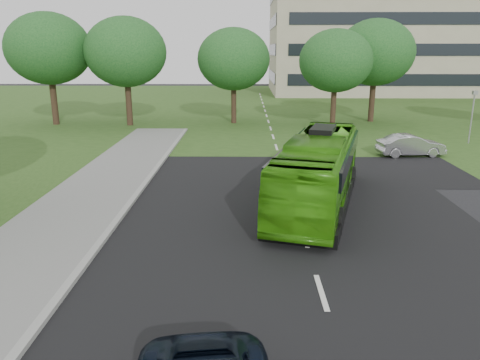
{
  "coord_description": "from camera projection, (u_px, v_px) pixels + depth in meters",
  "views": [
    {
      "loc": [
        -2.1,
        -13.64,
        6.47
      ],
      "look_at": [
        -2.33,
        3.84,
        1.6
      ],
      "focal_mm": 35.0,
      "sensor_mm": 36.0,
      "label": 1
    }
  ],
  "objects": [
    {
      "name": "tree_park_d",
      "position": [
        376.0,
        53.0,
        42.17
      ],
      "size": [
        6.97,
        6.97,
        9.22
      ],
      "color": "black",
      "rests_on": "ground"
    },
    {
      "name": "tree_park_b",
      "position": [
        234.0,
        59.0,
        41.34
      ],
      "size": [
        6.42,
        6.42,
        8.42
      ],
      "color": "black",
      "rests_on": "ground"
    },
    {
      "name": "camera_pole",
      "position": [
        473.0,
        110.0,
        32.87
      ],
      "size": [
        0.38,
        0.35,
        3.73
      ],
      "rotation": [
        0.0,
        0.0,
        -0.33
      ],
      "color": "gray",
      "rests_on": "ground"
    },
    {
      "name": "tree_park_a",
      "position": [
        126.0,
        52.0,
        39.97
      ],
      "size": [
        6.98,
        6.98,
        9.27
      ],
      "color": "black",
      "rests_on": "ground"
    },
    {
      "name": "tree_park_c",
      "position": [
        336.0,
        61.0,
        39.37
      ],
      "size": [
        6.19,
        6.19,
        8.23
      ],
      "color": "black",
      "rests_on": "ground"
    },
    {
      "name": "office_building",
      "position": [
        405.0,
        9.0,
        70.9
      ],
      "size": [
        40.1,
        20.1,
        25.0
      ],
      "color": "tan",
      "rests_on": "ground"
    },
    {
      "name": "bus",
      "position": [
        318.0,
        170.0,
        20.02
      ],
      "size": [
        5.42,
        11.02,
        2.99
      ],
      "primitive_type": "imported",
      "rotation": [
        0.0,
        0.0,
        -0.28
      ],
      "color": "#389110",
      "rests_on": "ground"
    },
    {
      "name": "street_surfaces",
      "position": [
        268.0,
        135.0,
        36.76
      ],
      "size": [
        120.0,
        120.0,
        0.15
      ],
      "color": "black",
      "rests_on": "ground"
    },
    {
      "name": "sedan",
      "position": [
        411.0,
        145.0,
        29.44
      ],
      "size": [
        4.24,
        1.86,
        1.36
      ],
      "primitive_type": "imported",
      "rotation": [
        0.0,
        0.0,
        1.68
      ],
      "color": "#A9A8AD",
      "rests_on": "ground"
    },
    {
      "name": "ground",
      "position": [
        312.0,
        261.0,
        14.85
      ],
      "size": [
        160.0,
        160.0,
        0.0
      ],
      "primitive_type": "plane",
      "color": "black",
      "rests_on": "ground"
    },
    {
      "name": "tree_park_f",
      "position": [
        49.0,
        49.0,
        40.31
      ],
      "size": [
        7.23,
        7.23,
        9.66
      ],
      "color": "black",
      "rests_on": "ground"
    }
  ]
}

